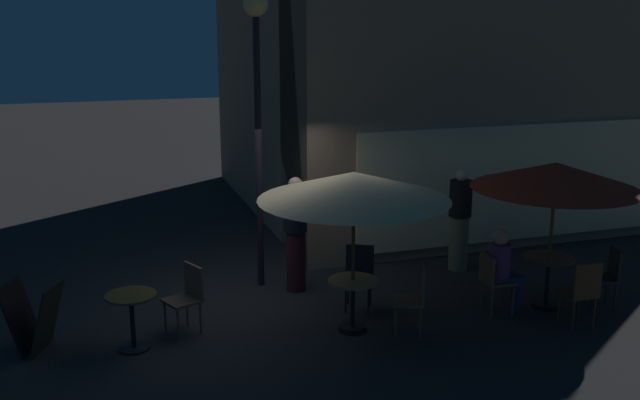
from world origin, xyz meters
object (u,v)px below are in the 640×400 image
(patio_umbrella_0, at_px, (354,186))
(cafe_chair_0, at_px, (415,294))
(patron_standing_1, at_px, (296,234))
(cafe_chair_1, at_px, (359,270))
(patio_umbrella_1, at_px, (556,176))
(cafe_chair_2, at_px, (582,289))
(cafe_table_1, at_px, (548,271))
(cafe_table_2, at_px, (132,312))
(cafe_chair_3, at_px, (608,272))
(cafe_table_0, at_px, (353,295))
(menu_sandwich_board, at_px, (34,317))
(patron_standing_2, at_px, (460,220))
(cafe_chair_4, at_px, (493,277))
(street_lamp_near_corner, at_px, (257,74))
(cafe_chair_5, at_px, (188,293))
(patron_seated_0, at_px, (503,266))

(patio_umbrella_0, height_order, cafe_chair_0, patio_umbrella_0)
(patron_standing_1, bearing_deg, cafe_chair_1, 22.40)
(patio_umbrella_1, xyz_separation_m, cafe_chair_2, (-0.03, -0.81, -1.38))
(cafe_table_1, xyz_separation_m, cafe_table_2, (-5.84, 0.44, -0.06))
(cafe_table_2, height_order, patron_standing_1, patron_standing_1)
(cafe_chair_3, bearing_deg, cafe_table_0, 12.25)
(menu_sandwich_board, bearing_deg, patio_umbrella_0, 15.25)
(cafe_table_0, height_order, cafe_chair_2, cafe_chair_2)
(cafe_chair_3, bearing_deg, cafe_chair_1, -0.29)
(cafe_chair_1, distance_m, patron_standing_2, 2.43)
(cafe_chair_1, height_order, cafe_chair_2, cafe_chair_2)
(cafe_chair_4, relative_size, patron_standing_1, 0.49)
(cafe_chair_1, bearing_deg, patio_umbrella_0, 0.00)
(cafe_chair_0, height_order, cafe_chair_3, cafe_chair_0)
(street_lamp_near_corner, distance_m, patio_umbrella_1, 4.55)
(cafe_chair_0, distance_m, cafe_chair_3, 3.03)
(street_lamp_near_corner, height_order, cafe_table_2, street_lamp_near_corner)
(cafe_table_1, xyz_separation_m, cafe_chair_1, (-2.60, 0.87, 0.00))
(cafe_chair_2, relative_size, patron_standing_2, 0.56)
(menu_sandwich_board, relative_size, cafe_table_1, 1.16)
(street_lamp_near_corner, bearing_deg, cafe_chair_5, -132.94)
(cafe_chair_1, distance_m, cafe_chair_2, 3.07)
(cafe_table_1, distance_m, patio_umbrella_0, 3.31)
(cafe_table_2, distance_m, patio_umbrella_1, 6.04)
(cafe_chair_4, relative_size, cafe_chair_5, 0.96)
(cafe_table_0, xyz_separation_m, cafe_chair_0, (0.77, -0.32, 0.05))
(cafe_chair_4, bearing_deg, cafe_chair_5, 174.72)
(patron_standing_1, bearing_deg, cafe_chair_5, -73.46)
(cafe_table_2, distance_m, patio_umbrella_0, 3.25)
(menu_sandwich_board, height_order, patron_standing_2, patron_standing_2)
(patio_umbrella_0, distance_m, patron_seated_0, 2.59)
(patio_umbrella_0, distance_m, cafe_chair_0, 1.67)
(cafe_table_2, bearing_deg, patron_standing_2, 15.08)
(cafe_chair_0, bearing_deg, patio_umbrella_0, 0.00)
(cafe_table_2, height_order, patron_standing_2, patron_standing_2)
(cafe_chair_4, height_order, patron_standing_2, patron_standing_2)
(cafe_table_2, bearing_deg, menu_sandwich_board, 165.22)
(patio_umbrella_1, xyz_separation_m, cafe_chair_3, (0.83, -0.27, -1.42))
(cafe_table_2, bearing_deg, patio_umbrella_1, -4.26)
(cafe_table_1, distance_m, patron_seated_0, 0.75)
(cafe_table_2, xyz_separation_m, patron_standing_2, (5.42, 1.46, 0.36))
(street_lamp_near_corner, height_order, cafe_chair_1, street_lamp_near_corner)
(cafe_table_0, distance_m, cafe_chair_1, 0.84)
(cafe_table_1, distance_m, cafe_table_2, 5.86)
(cafe_chair_3, bearing_deg, cafe_table_2, 12.05)
(patio_umbrella_0, height_order, patron_seated_0, patio_umbrella_0)
(cafe_table_1, bearing_deg, cafe_chair_0, -174.81)
(street_lamp_near_corner, bearing_deg, cafe_chair_2, -38.93)
(patron_standing_2, bearing_deg, patron_seated_0, 56.23)
(cafe_table_2, distance_m, patron_seated_0, 5.13)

